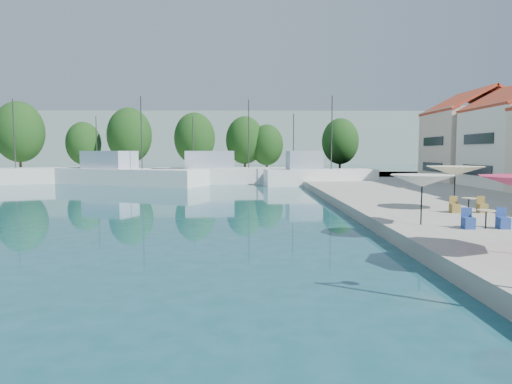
{
  "coord_description": "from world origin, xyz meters",
  "views": [
    {
      "loc": [
        0.37,
        2.68,
        3.66
      ],
      "look_at": [
        0.63,
        26.0,
        1.62
      ],
      "focal_mm": 32.0,
      "sensor_mm": 36.0,
      "label": 1
    }
  ],
  "objects_px": {
    "trawler_04": "(318,176)",
    "umbrella_white": "(422,181)",
    "trawler_02": "(126,175)",
    "trawler_03": "(229,174)",
    "umbrella_cream": "(455,171)"
  },
  "relations": [
    {
      "from": "trawler_04",
      "to": "umbrella_white",
      "type": "relative_size",
      "value": 4.56
    },
    {
      "from": "trawler_04",
      "to": "umbrella_white",
      "type": "bearing_deg",
      "value": -96.84
    },
    {
      "from": "trawler_02",
      "to": "trawler_04",
      "type": "distance_m",
      "value": 21.64
    },
    {
      "from": "umbrella_white",
      "to": "trawler_03",
      "type": "bearing_deg",
      "value": 105.66
    },
    {
      "from": "trawler_04",
      "to": "umbrella_white",
      "type": "distance_m",
      "value": 30.87
    },
    {
      "from": "trawler_02",
      "to": "umbrella_cream",
      "type": "relative_size",
      "value": 5.97
    },
    {
      "from": "umbrella_cream",
      "to": "umbrella_white",
      "type": "bearing_deg",
      "value": -125.57
    },
    {
      "from": "trawler_03",
      "to": "trawler_02",
      "type": "bearing_deg",
      "value": -176.69
    },
    {
      "from": "trawler_02",
      "to": "umbrella_white",
      "type": "xyz_separation_m",
      "value": [
        21.42,
        -32.89,
        1.4
      ]
    },
    {
      "from": "trawler_02",
      "to": "umbrella_cream",
      "type": "height_order",
      "value": "trawler_02"
    },
    {
      "from": "umbrella_cream",
      "to": "trawler_03",
      "type": "bearing_deg",
      "value": 114.46
    },
    {
      "from": "trawler_03",
      "to": "umbrella_cream",
      "type": "distance_m",
      "value": 32.69
    },
    {
      "from": "trawler_03",
      "to": "umbrella_white",
      "type": "distance_m",
      "value": 36.31
    },
    {
      "from": "trawler_04",
      "to": "umbrella_cream",
      "type": "relative_size",
      "value": 4.02
    },
    {
      "from": "trawler_02",
      "to": "umbrella_white",
      "type": "relative_size",
      "value": 6.76
    }
  ]
}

